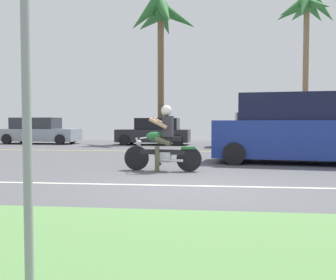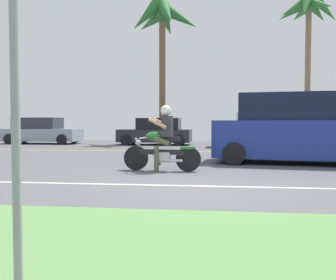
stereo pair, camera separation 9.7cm
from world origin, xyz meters
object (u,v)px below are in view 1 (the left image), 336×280
at_px(parked_car_2, 258,131).
at_px(parked_car_1, 155,132).
at_px(parked_car_0, 39,131).
at_px(street_sign, 25,52).
at_px(motorcyclist, 163,143).
at_px(suv_nearby, 296,130).
at_px(palm_tree_2, 161,25).
at_px(palm_tree_1, 306,16).

bearing_deg(parked_car_2, parked_car_1, 162.79).
relative_size(parked_car_0, street_sign, 1.60).
height_order(motorcyclist, suv_nearby, suv_nearby).
bearing_deg(parked_car_1, street_sign, -84.10).
relative_size(palm_tree_2, street_sign, 2.94).
relative_size(parked_car_0, parked_car_1, 1.12).
distance_m(suv_nearby, parked_car_1, 10.31).
height_order(palm_tree_1, street_sign, palm_tree_1).
xyz_separation_m(palm_tree_1, palm_tree_2, (-8.37, -1.95, -0.76)).
bearing_deg(palm_tree_2, parked_car_0, -171.15).
height_order(parked_car_1, parked_car_2, parked_car_2).
bearing_deg(parked_car_2, palm_tree_2, 149.90).
bearing_deg(palm_tree_1, suv_nearby, -104.04).
distance_m(parked_car_2, street_sign, 16.81).
distance_m(palm_tree_2, street_sign, 20.11).
bearing_deg(palm_tree_2, parked_car_2, -30.10).
distance_m(parked_car_0, parked_car_2, 12.06).
bearing_deg(palm_tree_1, parked_car_2, -123.62).
bearing_deg(suv_nearby, palm_tree_2, 118.24).
distance_m(motorcyclist, palm_tree_2, 13.78).
xyz_separation_m(motorcyclist, palm_tree_2, (-1.70, 12.29, 6.01)).
height_order(motorcyclist, parked_car_2, parked_car_2).
bearing_deg(suv_nearby, street_sign, -111.36).
height_order(suv_nearby, parked_car_1, suv_nearby).
height_order(parked_car_1, palm_tree_2, palm_tree_2).
distance_m(suv_nearby, street_sign, 10.10).
xyz_separation_m(parked_car_2, palm_tree_1, (3.26, 4.91, 6.70)).
xyz_separation_m(suv_nearby, parked_car_1, (-5.54, 8.69, -0.32)).
height_order(parked_car_2, palm_tree_2, palm_tree_2).
relative_size(motorcyclist, palm_tree_1, 0.22).
bearing_deg(street_sign, suv_nearby, 68.64).
bearing_deg(suv_nearby, parked_car_0, 143.66).
bearing_deg(parked_car_2, motorcyclist, -110.09).
height_order(motorcyclist, street_sign, street_sign).
bearing_deg(palm_tree_1, parked_car_1, -158.99).
height_order(parked_car_0, parked_car_2, parked_car_2).
distance_m(parked_car_2, palm_tree_1, 8.92).
distance_m(parked_car_0, street_sign, 20.24).
xyz_separation_m(suv_nearby, parked_car_0, (-12.18, 8.96, -0.31)).
xyz_separation_m(parked_car_1, parked_car_2, (5.27, -1.63, 0.10)).
bearing_deg(parked_car_2, street_sign, -101.68).
relative_size(motorcyclist, palm_tree_2, 0.24).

